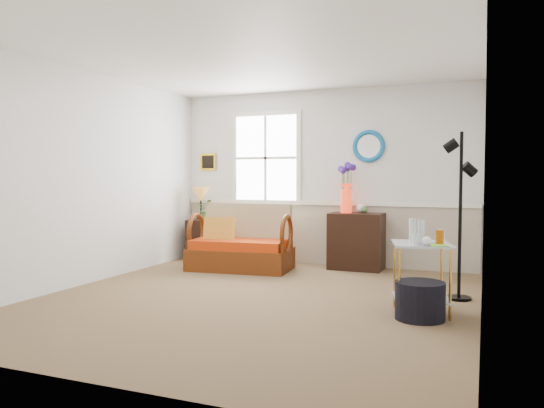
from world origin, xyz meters
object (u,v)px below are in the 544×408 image
at_px(loveseat, 241,237).
at_px(cabinet, 356,241).
at_px(side_table, 421,278).
at_px(ottoman, 420,301).
at_px(lamp_stand, 199,239).
at_px(floor_lamp, 460,216).

height_order(loveseat, cabinet, loveseat).
height_order(side_table, ottoman, side_table).
height_order(lamp_stand, cabinet, cabinet).
relative_size(loveseat, floor_lamp, 0.78).
distance_m(side_table, ottoman, 0.27).
bearing_deg(lamp_stand, ottoman, -32.81).
relative_size(loveseat, ottoman, 3.09).
bearing_deg(loveseat, cabinet, 17.20).
bearing_deg(ottoman, floor_lamp, 73.00).
height_order(floor_lamp, ottoman, floor_lamp).
distance_m(loveseat, side_table, 3.06).
height_order(cabinet, ottoman, cabinet).
bearing_deg(cabinet, floor_lamp, -44.04).
distance_m(loveseat, ottoman, 3.19).
bearing_deg(loveseat, side_table, -36.16).
xyz_separation_m(loveseat, ottoman, (2.65, -1.76, -0.28)).
distance_m(loveseat, lamp_stand, 1.20).
relative_size(side_table, ottoman, 1.50).
bearing_deg(side_table, loveseat, 149.68).
height_order(cabinet, floor_lamp, floor_lamp).
bearing_deg(side_table, floor_lamp, 67.71).
relative_size(side_table, floor_lamp, 0.38).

